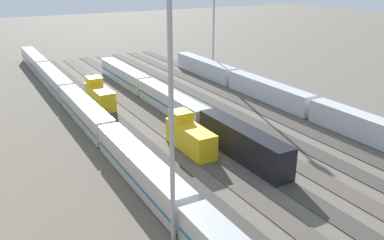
{
  "coord_description": "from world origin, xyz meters",
  "views": [
    {
      "loc": [
        -50.95,
        33.91,
        24.48
      ],
      "look_at": [
        1.33,
        4.37,
        2.5
      ],
      "focal_mm": 38.33,
      "sensor_mm": 36.0,
      "label": 1
    }
  ],
  "objects": [
    {
      "name": "ground_plane",
      "position": [
        0.0,
        0.0,
        0.0
      ],
      "size": [
        400.0,
        400.0,
        0.0
      ],
      "primitive_type": "plane",
      "color": "#60594F"
    },
    {
      "name": "track_bed_6",
      "position": [
        0.0,
        12.5,
        0.06
      ],
      "size": [
        140.0,
        2.8,
        0.12
      ],
      "primitive_type": "cube",
      "color": "#3D3833",
      "rests_on": "ground_plane"
    },
    {
      "name": "train_on_track_4",
      "position": [
        14.49,
        2.5,
        2.1
      ],
      "size": [
        66.4,
        3.06,
        4.4
      ],
      "color": "black",
      "rests_on": "ground_plane"
    },
    {
      "name": "train_on_track_6",
      "position": [
        22.71,
        12.5,
        2.16
      ],
      "size": [
        10.0,
        3.0,
        5.0
      ],
      "color": "gold",
      "rests_on": "ground_plane"
    },
    {
      "name": "light_mast_1",
      "position": [
        -21.92,
        19.5,
        18.43
      ],
      "size": [
        2.8,
        0.7,
        29.22
      ],
      "color": "#9EA0A5",
      "rests_on": "ground_plane"
    },
    {
      "name": "train_on_track_0",
      "position": [
        -1.23,
        -17.5,
        2.09
      ],
      "size": [
        90.6,
        3.0,
        4.4
      ],
      "color": "black",
      "rests_on": "ground_plane"
    },
    {
      "name": "track_bed_0",
      "position": [
        0.0,
        -17.5,
        0.06
      ],
      "size": [
        140.0,
        2.8,
        0.12
      ],
      "primitive_type": "cube",
      "color": "#3D3833",
      "rests_on": "ground_plane"
    },
    {
      "name": "track_bed_3",
      "position": [
        0.0,
        -2.5,
        0.06
      ],
      "size": [
        140.0,
        2.8,
        0.12
      ],
      "primitive_type": "cube",
      "color": "#4C443D",
      "rests_on": "ground_plane"
    },
    {
      "name": "track_bed_2",
      "position": [
        0.0,
        -7.5,
        0.06
      ],
      "size": [
        140.0,
        2.8,
        0.12
      ],
      "primitive_type": "cube",
      "color": "#3D3833",
      "rests_on": "ground_plane"
    },
    {
      "name": "track_bed_5",
      "position": [
        0.0,
        7.5,
        0.06
      ],
      "size": [
        140.0,
        2.8,
        0.12
      ],
      "primitive_type": "cube",
      "color": "#4C443D",
      "rests_on": "ground_plane"
    },
    {
      "name": "track_bed_4",
      "position": [
        0.0,
        2.5,
        0.06
      ],
      "size": [
        140.0,
        2.8,
        0.12
      ],
      "primitive_type": "cube",
      "color": "#3D3833",
      "rests_on": "ground_plane"
    },
    {
      "name": "track_bed_1",
      "position": [
        0.0,
        -12.5,
        0.06
      ],
      "size": [
        140.0,
        2.8,
        0.12
      ],
      "primitive_type": "cube",
      "color": "#3D3833",
      "rests_on": "ground_plane"
    },
    {
      "name": "track_bed_7",
      "position": [
        0.0,
        17.5,
        0.06
      ],
      "size": [
        140.0,
        2.8,
        0.12
      ],
      "primitive_type": "cube",
      "color": "#3D3833",
      "rests_on": "ground_plane"
    },
    {
      "name": "train_on_track_5",
      "position": [
        -3.49,
        7.5,
        2.16
      ],
      "size": [
        10.0,
        3.0,
        5.0
      ],
      "color": "gold",
      "rests_on": "ground_plane"
    },
    {
      "name": "train_on_track_7",
      "position": [
        5.06,
        17.5,
        2.04
      ],
      "size": [
        139.0,
        3.06,
        4.4
      ],
      "color": "maroon",
      "rests_on": "ground_plane"
    }
  ]
}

